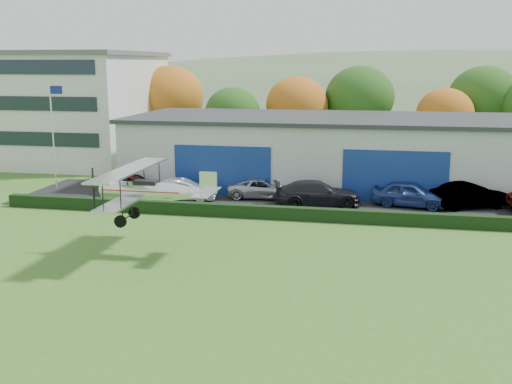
% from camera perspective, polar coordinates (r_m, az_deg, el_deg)
% --- Properties ---
extents(ground, '(300.00, 300.00, 0.00)m').
position_cam_1_polar(ground, '(21.09, 0.66, -13.98)').
color(ground, '#386921').
rests_on(ground, ground).
extents(apron, '(48.00, 9.00, 0.05)m').
position_cam_1_polar(apron, '(40.69, 10.22, -1.19)').
color(apron, black).
rests_on(apron, ground).
extents(hedge, '(46.00, 0.60, 0.80)m').
position_cam_1_polar(hedge, '(35.94, 10.10, -2.35)').
color(hedge, black).
rests_on(hedge, ground).
extents(hangar, '(40.60, 12.60, 5.30)m').
position_cam_1_polar(hangar, '(47.09, 12.94, 3.76)').
color(hangar, '#B2B7BC').
rests_on(hangar, ground).
extents(office_block, '(20.60, 15.60, 10.40)m').
position_cam_1_polar(office_block, '(62.27, -19.41, 7.73)').
color(office_block, silver).
rests_on(office_block, ground).
extents(flagpole, '(1.05, 0.10, 8.00)m').
position_cam_1_polar(flagpole, '(47.04, -18.76, 6.03)').
color(flagpole, silver).
rests_on(flagpole, ground).
extents(tree_belt, '(75.70, 13.22, 10.12)m').
position_cam_1_polar(tree_belt, '(59.41, 8.70, 8.48)').
color(tree_belt, '#3D2614').
rests_on(tree_belt, ground).
extents(distant_hills, '(430.00, 196.00, 56.00)m').
position_cam_1_polar(distant_hills, '(160.37, 8.22, 4.04)').
color(distant_hills, '#4C6642').
rests_on(distant_hills, ground).
extents(car_0, '(5.17, 3.04, 1.65)m').
position_cam_1_polar(car_0, '(43.31, -11.79, 0.71)').
color(car_0, gray).
rests_on(car_0, apron).
extents(car_1, '(4.73, 2.33, 1.49)m').
position_cam_1_polar(car_1, '(41.23, -7.03, 0.19)').
color(car_1, silver).
rests_on(car_1, apron).
extents(car_2, '(5.04, 2.61, 1.36)m').
position_cam_1_polar(car_2, '(41.80, 0.67, 0.35)').
color(car_2, silver).
rests_on(car_2, apron).
extents(car_3, '(6.10, 3.62, 1.66)m').
position_cam_1_polar(car_3, '(39.67, 5.88, -0.14)').
color(car_3, black).
rests_on(car_3, apron).
extents(car_4, '(5.17, 2.91, 1.66)m').
position_cam_1_polar(car_4, '(40.54, 14.50, -0.20)').
color(car_4, navy).
rests_on(car_4, apron).
extents(car_5, '(5.33, 3.64, 1.66)m').
position_cam_1_polar(car_5, '(41.33, 19.81, -0.30)').
color(car_5, gray).
rests_on(car_5, apron).
extents(biplane, '(6.39, 7.25, 2.74)m').
position_cam_1_polar(biplane, '(29.56, -10.29, 0.28)').
color(biplane, silver).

